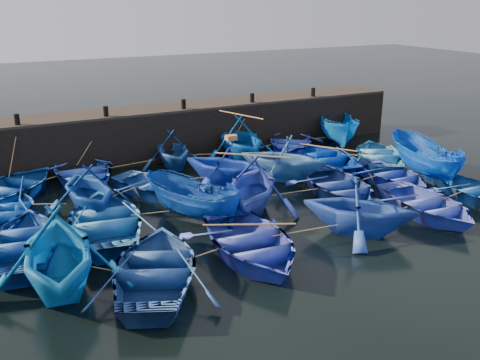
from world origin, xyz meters
name	(u,v)px	position (x,y,z in m)	size (l,w,h in m)	color
ground	(278,222)	(0.00, 0.00, 0.00)	(120.00, 120.00, 0.00)	black
quay_wall	(178,131)	(0.00, 10.50, 1.25)	(26.00, 2.50, 2.50)	black
quay_top	(178,107)	(0.00, 10.50, 2.56)	(26.00, 2.50, 0.12)	black
bollard_0	(17,119)	(-8.00, 9.60, 2.87)	(0.24, 0.24, 0.50)	black
bollard_1	(106,111)	(-4.00, 9.60, 2.87)	(0.24, 0.24, 0.50)	black
bollard_2	(184,104)	(0.00, 9.60, 2.87)	(0.24, 0.24, 0.50)	black
bollard_3	(252,98)	(4.00, 9.60, 2.87)	(0.24, 0.24, 0.50)	black
bollard_4	(313,92)	(8.00, 9.60, 2.87)	(0.24, 0.24, 0.50)	black
boat_0	(11,187)	(-8.74, 7.24, 0.52)	(3.62, 5.06, 1.05)	navy
boat_1	(82,172)	(-5.69, 7.84, 0.55)	(3.79, 5.30, 1.10)	#1B3FB4
boat_2	(172,149)	(-1.21, 8.20, 0.96)	(3.14, 3.64, 1.92)	navy
boat_3	(241,139)	(2.32, 7.68, 1.21)	(3.97, 4.60, 2.42)	#034694
boat_4	(290,142)	(5.65, 8.18, 0.51)	(3.50, 4.90, 1.02)	#2035A5
boat_5	(339,129)	(8.77, 8.00, 0.96)	(1.87, 4.96, 1.92)	blue
boat_6	(7,211)	(-9.13, 4.67, 0.44)	(3.03, 4.24, 0.88)	#0C429C
boat_7	(89,188)	(-6.15, 4.12, 1.05)	(3.44, 3.99, 2.10)	navy
boat_8	(157,185)	(-3.16, 4.79, 0.46)	(3.19, 4.46, 0.93)	#2350A6
boat_9	(225,164)	(-0.02, 4.61, 1.05)	(3.44, 3.99, 2.10)	#09299C
boat_10	(283,158)	(2.72, 4.17, 1.08)	(3.53, 4.09, 2.15)	#265DA1
boat_11	(327,157)	(5.78, 4.90, 0.48)	(3.32, 4.65, 0.96)	#002897
boat_12	(379,155)	(8.35, 4.04, 0.50)	(3.45, 4.82, 1.00)	#3078C7
boat_13	(25,240)	(-8.82, 1.41, 0.53)	(3.66, 5.11, 1.06)	navy
boat_14	(106,219)	(-6.05, 1.86, 0.57)	(3.91, 5.46, 1.13)	#1A559B
boat_15	(191,200)	(-2.86, 1.63, 0.83)	(1.62, 4.30, 1.66)	navy
boat_16	(252,184)	(-0.41, 1.32, 1.16)	(3.79, 4.39, 2.31)	#2137A4
boat_17	(339,186)	(3.64, 1.12, 0.52)	(3.57, 4.99, 1.03)	navy
boat_18	(392,175)	(6.82, 1.38, 0.45)	(3.08, 4.30, 0.89)	#2237AB
boat_19	(424,159)	(8.67, 1.35, 0.94)	(1.83, 4.87, 1.88)	#0037A3
boat_20	(57,251)	(-8.18, -1.43, 1.28)	(4.18, 4.85, 2.55)	#0964B7
boat_21	(157,267)	(-5.57, -2.32, 0.54)	(3.74, 5.23, 1.09)	navy
boat_22	(249,241)	(-2.32, -2.03, 0.56)	(3.86, 5.39, 1.12)	#2839AD
boat_23	(360,207)	(1.98, -2.25, 1.06)	(3.46, 4.02, 2.11)	navy
boat_24	(427,204)	(5.45, -2.08, 0.49)	(3.40, 4.76, 0.99)	blue
boat_25	(477,191)	(8.51, -1.84, 0.43)	(2.97, 4.15, 0.86)	#1A54A7
wooden_crate	(231,138)	(0.28, 4.61, 2.21)	(0.47, 0.34, 0.22)	brown
mooring_ropes	(220,164)	(-0.06, 5.09, 0.89)	(17.56, 11.86, 2.10)	tan
loose_oars	(270,154)	(1.34, 2.97, 1.73)	(10.36, 11.79, 1.52)	#99724C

